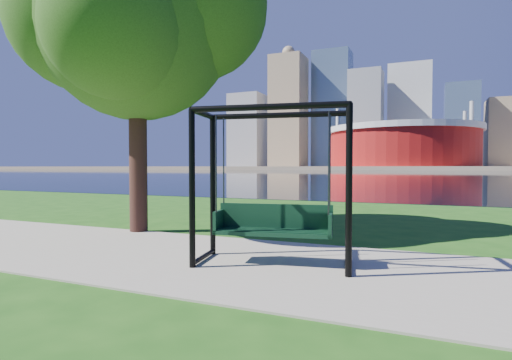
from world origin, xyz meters
The scene contains 8 objects.
ground centered at (0.00, 0.00, 0.00)m, with size 900.00×900.00×0.00m, color #1E5114.
path centered at (0.00, -0.50, 0.01)m, with size 120.00×4.00×0.03m, color #9E937F.
river centered at (0.00, 102.00, 0.01)m, with size 900.00×180.00×0.02m, color black.
far_bank centered at (0.00, 306.00, 1.00)m, with size 900.00×228.00×2.00m, color #937F60.
stadium centered at (-10.00, 235.00, 14.23)m, with size 83.00×83.00×32.00m.
skyline centered at (-4.27, 319.39, 35.89)m, with size 392.00×66.00×96.50m.
swing centered at (0.46, -0.43, 1.25)m, with size 2.68×1.52×2.59m.
park_tree centered at (-3.89, 1.48, 5.35)m, with size 6.20×5.60×7.70m.
Camera 1 is at (2.78, -6.57, 1.63)m, focal length 28.00 mm.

